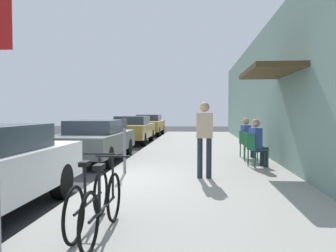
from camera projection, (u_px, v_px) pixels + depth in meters
ground_plane at (97, 185)px, 7.39m from camera, size 60.00×60.00×0.00m
sidewalk_slab at (199, 168)px, 9.19m from camera, size 4.50×32.00×0.12m
building_facade at (290, 86)px, 8.89m from camera, size 1.40×32.00×4.55m
parked_car_1 at (95, 140)px, 10.88m from camera, size 1.80×4.40×1.33m
parked_car_2 at (132, 129)px, 17.16m from camera, size 1.80×4.40×1.38m
parked_car_3 at (149, 124)px, 23.18m from camera, size 1.80×4.40×1.41m
parking_meter at (125, 142)px, 8.10m from camera, size 0.12×0.10×1.32m
bicycle_0 at (89, 200)px, 4.28m from camera, size 0.46×1.71×0.90m
bicycle_1 at (103, 206)px, 4.03m from camera, size 0.46×1.71×0.90m
cafe_chair_0 at (255, 148)px, 9.06m from camera, size 0.56×0.56×0.87m
seated_patron_0 at (257, 141)px, 9.07m from camera, size 0.51×0.47×1.29m
cafe_chair_1 at (250, 145)px, 9.88m from camera, size 0.49×0.49×0.87m
cafe_chair_2 at (246, 142)px, 10.84m from camera, size 0.52×0.52×0.87m
seated_patron_2 at (247, 136)px, 10.84m from camera, size 0.48×0.43×1.29m
pedestrian_standing at (204, 133)px, 7.49m from camera, size 0.36×0.22×1.70m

